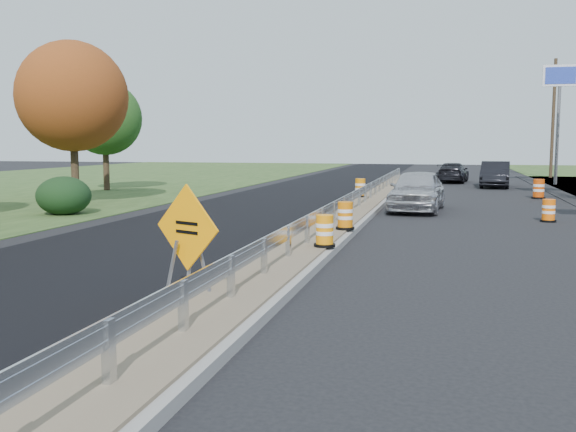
% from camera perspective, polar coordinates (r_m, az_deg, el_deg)
% --- Properties ---
extents(ground, '(140.00, 140.00, 0.00)m').
position_cam_1_polar(ground, '(16.61, 1.70, -3.18)').
color(ground, black).
rests_on(ground, ground).
extents(milled_overlay, '(7.20, 120.00, 0.01)m').
position_cam_1_polar(milled_overlay, '(27.30, -2.86, 0.64)').
color(milled_overlay, black).
rests_on(milled_overlay, ground).
extents(median, '(1.60, 55.00, 0.23)m').
position_cam_1_polar(median, '(24.39, 5.71, 0.16)').
color(median, gray).
rests_on(median, ground).
extents(guardrail, '(0.10, 46.15, 0.72)m').
position_cam_1_polar(guardrail, '(25.32, 6.05, 1.79)').
color(guardrail, silver).
rests_on(guardrail, median).
extents(pylon_sign_north, '(2.20, 0.30, 7.90)m').
position_cam_1_polar(pylon_sign_north, '(46.67, 23.00, 10.53)').
color(pylon_sign_north, slate).
rests_on(pylon_sign_north, ground).
extents(utility_pole_north, '(1.90, 0.26, 9.40)m').
position_cam_1_polar(utility_pole_north, '(55.62, 22.51, 8.23)').
color(utility_pole_north, '#473523').
rests_on(utility_pole_north, ground).
extents(hedge_north, '(2.09, 2.09, 1.52)m').
position_cam_1_polar(hedge_north, '(26.41, -19.31, 1.73)').
color(hedge_north, black).
rests_on(hedge_north, ground).
extents(tree_near_red, '(4.95, 4.95, 7.35)m').
position_cam_1_polar(tree_near_red, '(30.85, -18.63, 10.02)').
color(tree_near_red, '#473523').
rests_on(tree_near_red, ground).
extents(tree_near_back, '(4.29, 4.29, 6.37)m').
position_cam_1_polar(tree_near_back, '(39.20, -15.99, 8.34)').
color(tree_near_back, '#473523').
rests_on(tree_near_back, ground).
extents(caution_sign, '(1.40, 0.65, 2.09)m').
position_cam_1_polar(caution_sign, '(11.42, -8.88, -5.00)').
color(caution_sign, white).
rests_on(caution_sign, ground).
extents(barrel_median_near, '(0.54, 0.54, 0.79)m').
position_cam_1_polar(barrel_median_near, '(15.94, 3.28, -1.38)').
color(barrel_median_near, black).
rests_on(barrel_median_near, median).
extents(barrel_median_mid, '(0.56, 0.56, 0.82)m').
position_cam_1_polar(barrel_median_mid, '(19.16, 5.11, -0.02)').
color(barrel_median_mid, black).
rests_on(barrel_median_mid, median).
extents(barrel_median_far, '(0.60, 0.60, 0.88)m').
position_cam_1_polar(barrel_median_far, '(30.76, 6.44, 2.48)').
color(barrel_median_far, black).
rests_on(barrel_median_far, median).
extents(barrel_shoulder_near, '(0.55, 0.55, 0.81)m').
position_cam_1_polar(barrel_shoulder_near, '(24.59, 22.15, 0.41)').
color(barrel_shoulder_near, black).
rests_on(barrel_shoulder_near, ground).
extents(barrel_shoulder_mid, '(0.67, 0.67, 0.99)m').
position_cam_1_polar(barrel_shoulder_mid, '(34.65, 21.39, 2.22)').
color(barrel_shoulder_mid, black).
rests_on(barrel_shoulder_mid, ground).
extents(car_silver, '(2.36, 5.15, 1.71)m').
position_cam_1_polar(car_silver, '(26.99, 11.40, 2.27)').
color(car_silver, silver).
rests_on(car_silver, ground).
extents(car_dark_mid, '(2.15, 5.08, 1.63)m').
position_cam_1_polar(car_dark_mid, '(42.75, 17.94, 3.55)').
color(car_dark_mid, black).
rests_on(car_dark_mid, ground).
extents(car_dark_far, '(2.45, 4.99, 1.40)m').
position_cam_1_polar(car_dark_far, '(47.08, 14.43, 3.76)').
color(car_dark_far, black).
rests_on(car_dark_far, ground).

